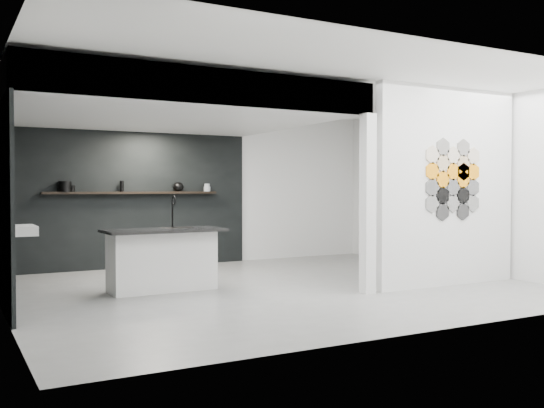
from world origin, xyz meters
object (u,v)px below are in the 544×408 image
(stockpot, at_px, (65,186))
(utensil_cup, at_px, (72,189))
(glass_bowl, at_px, (207,189))
(bottle_dark, at_px, (122,186))
(glass_vase, at_px, (207,188))
(partition_panel, at_px, (447,187))
(kettle, at_px, (178,187))
(wall_basin, at_px, (19,230))
(kitchen_island, at_px, (163,259))

(stockpot, xyz_separation_m, utensil_cup, (0.12, 0.00, -0.03))
(glass_bowl, relative_size, utensil_cup, 1.19)
(bottle_dark, bearing_deg, glass_vase, 0.00)
(glass_bowl, xyz_separation_m, utensil_cup, (-2.36, 0.00, 0.01))
(partition_panel, xyz_separation_m, utensil_cup, (-4.44, 3.87, -0.03))
(stockpot, height_order, glass_bowl, stockpot)
(kettle, bearing_deg, partition_panel, -66.55)
(partition_panel, bearing_deg, wall_basin, 161.77)
(stockpot, distance_m, glass_vase, 2.48)
(kitchen_island, distance_m, glass_vase, 3.06)
(partition_panel, xyz_separation_m, bottle_dark, (-3.63, 3.87, 0.01))
(partition_panel, height_order, wall_basin, partition_panel)
(glass_bowl, xyz_separation_m, bottle_dark, (-1.55, 0.00, 0.05))
(glass_vase, bearing_deg, utensil_cup, 180.00)
(glass_vase, bearing_deg, stockpot, 180.00)
(kettle, relative_size, utensil_cup, 1.90)
(partition_panel, distance_m, stockpot, 5.97)
(bottle_dark, bearing_deg, kettle, 0.00)
(kitchen_island, xyz_separation_m, utensil_cup, (-0.73, 2.40, 0.94))
(kettle, bearing_deg, bottle_dark, 169.26)
(wall_basin, bearing_deg, bottle_dark, 48.33)
(wall_basin, height_order, glass_vase, glass_vase)
(kitchen_island, xyz_separation_m, kettle, (1.09, 2.40, 0.97))
(bottle_dark, bearing_deg, partition_panel, -46.82)
(partition_panel, height_order, bottle_dark, partition_panel)
(kettle, xyz_separation_m, utensil_cup, (-1.81, 0.00, -0.03))
(glass_bowl, height_order, glass_vase, glass_vase)
(kitchen_island, xyz_separation_m, bottle_dark, (0.08, 2.40, 0.98))
(bottle_dark, bearing_deg, stockpot, 180.00)
(bottle_dark, distance_m, utensil_cup, 0.81)
(kitchen_island, xyz_separation_m, glass_vase, (1.64, 2.40, 0.96))
(partition_panel, distance_m, kitchen_island, 4.10)
(bottle_dark, xyz_separation_m, utensil_cup, (-0.81, 0.00, -0.04))
(kitchen_island, relative_size, stockpot, 7.68)
(partition_panel, relative_size, glass_bowl, 22.85)
(utensil_cup, bearing_deg, kettle, 0.00)
(kitchen_island, distance_m, kettle, 2.81)
(partition_panel, xyz_separation_m, glass_vase, (-2.08, 3.87, -0.01))
(glass_vase, relative_size, bottle_dark, 0.76)
(wall_basin, height_order, stockpot, stockpot)
(kitchen_island, height_order, glass_bowl, glass_bowl)
(glass_vase, height_order, utensil_cup, glass_vase)
(utensil_cup, bearing_deg, partition_panel, -41.06)
(stockpot, bearing_deg, utensil_cup, 0.00)
(kettle, relative_size, glass_vase, 1.41)
(partition_panel, relative_size, bottle_dark, 15.25)
(bottle_dark, height_order, utensil_cup, bottle_dark)
(kettle, xyz_separation_m, bottle_dark, (-1.00, 0.00, 0.01))
(partition_panel, relative_size, kitchen_island, 1.75)
(wall_basin, bearing_deg, kitchen_island, -10.94)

